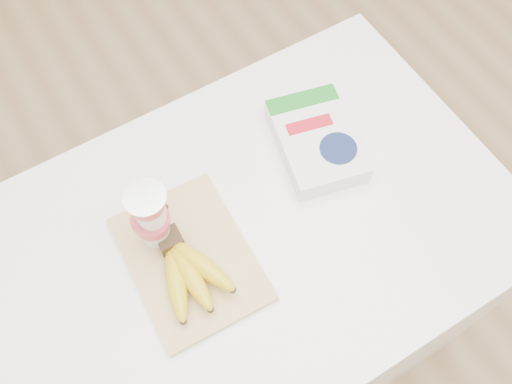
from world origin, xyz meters
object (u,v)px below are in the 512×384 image
cutting_board (190,259)px  cereal_box (316,141)px  table (249,294)px  bananas (188,271)px  yogurt_stack (151,217)px

cutting_board → cereal_box: size_ratio=1.17×
table → cutting_board: size_ratio=3.56×
table → bananas: size_ratio=5.77×
cutting_board → bananas: size_ratio=1.62×
cutting_board → bananas: (-0.02, -0.03, 0.03)m
cutting_board → yogurt_stack: yogurt_stack is taller
bananas → yogurt_stack: (-0.02, 0.10, 0.07)m
table → yogurt_stack: (-0.17, 0.07, 0.54)m
table → bananas: (-0.15, -0.03, 0.46)m
table → cutting_board: (-0.13, 0.00, 0.43)m
cereal_box → cutting_board: bearing=-152.1°
table → yogurt_stack: bearing=156.2°
table → bananas: bananas is taller
cutting_board → bananas: bananas is taller
cutting_board → cereal_box: cereal_box is taller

